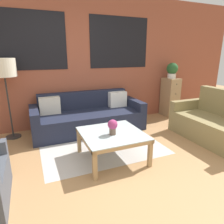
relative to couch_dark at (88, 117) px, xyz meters
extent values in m
plane|color=#AD7F51|center=(-0.03, -1.95, -0.28)|extent=(16.00, 16.00, 0.00)
cube|color=brown|center=(-0.03, 0.49, 1.12)|extent=(8.40, 0.08, 2.80)
cube|color=black|center=(-0.98, 0.44, 1.52)|extent=(1.40, 0.01, 1.10)
cube|color=black|center=(0.92, 0.44, 1.52)|extent=(1.40, 0.01, 1.10)
cube|color=#BCB7B2|center=(-0.02, -0.74, -0.27)|extent=(2.04, 1.68, 0.00)
cube|color=#1E2338|center=(0.00, -0.13, -0.08)|extent=(1.94, 0.72, 0.40)
cube|color=#1E2338|center=(0.00, 0.31, 0.11)|extent=(1.94, 0.16, 0.78)
cube|color=#1E2338|center=(-1.05, -0.05, 0.01)|extent=(0.16, 0.88, 0.58)
cube|color=#1E2338|center=(1.05, -0.05, 0.01)|extent=(0.16, 0.88, 0.58)
cube|color=beige|center=(-0.74, 0.15, 0.29)|extent=(0.40, 0.16, 0.34)
cube|color=white|center=(0.74, 0.15, 0.29)|extent=(0.40, 0.16, 0.34)
cube|color=olive|center=(1.91, -1.38, -0.07)|extent=(0.64, 1.22, 0.42)
cube|color=olive|center=(1.99, -0.70, 0.03)|extent=(0.80, 0.14, 0.62)
cube|color=silver|center=(-0.02, -1.33, 0.15)|extent=(0.90, 0.90, 0.01)
cube|color=tan|center=(-0.02, -1.75, 0.12)|extent=(0.90, 0.05, 0.05)
cube|color=tan|center=(-0.02, -0.90, 0.12)|extent=(0.90, 0.05, 0.05)
cube|color=tan|center=(-0.44, -1.33, 0.12)|extent=(0.05, 0.90, 0.05)
cube|color=tan|center=(0.41, -1.33, 0.12)|extent=(0.05, 0.90, 0.05)
cube|color=tan|center=(-0.43, -1.74, -0.07)|extent=(0.06, 0.05, 0.42)
cube|color=tan|center=(0.40, -1.74, -0.07)|extent=(0.06, 0.05, 0.42)
cube|color=tan|center=(-0.43, -0.91, -0.07)|extent=(0.06, 0.06, 0.42)
cube|color=tan|center=(0.40, -0.91, -0.07)|extent=(0.06, 0.06, 0.42)
cylinder|color=#2D2D2D|center=(-1.46, 0.19, -0.27)|extent=(0.28, 0.28, 0.02)
cylinder|color=#2D2D2D|center=(-1.46, 0.19, 0.32)|extent=(0.03, 0.03, 1.15)
cylinder|color=beige|center=(-1.46, 0.19, 1.05)|extent=(0.42, 0.42, 0.32)
cube|color=tan|center=(2.25, 0.20, 0.21)|extent=(0.32, 0.42, 0.97)
sphere|color=#38332D|center=(2.25, -0.01, 0.57)|extent=(0.02, 0.02, 0.02)
sphere|color=#38332D|center=(2.25, -0.01, 0.33)|extent=(0.02, 0.02, 0.02)
sphere|color=#38332D|center=(2.25, -0.01, 0.09)|extent=(0.02, 0.02, 0.02)
sphere|color=#38332D|center=(2.25, -0.01, -0.16)|extent=(0.02, 0.02, 0.02)
cylinder|color=silver|center=(2.25, 0.20, 0.75)|extent=(0.20, 0.20, 0.12)
sphere|color=#285B2D|center=(2.25, 0.20, 0.93)|extent=(0.28, 0.28, 0.28)
cylinder|color=brown|center=(-0.03, -1.39, 0.21)|extent=(0.10, 0.10, 0.10)
sphere|color=#9E3366|center=(-0.03, -1.39, 0.31)|extent=(0.14, 0.14, 0.14)
camera|label=1|loc=(-1.09, -3.87, 1.29)|focal=32.00mm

